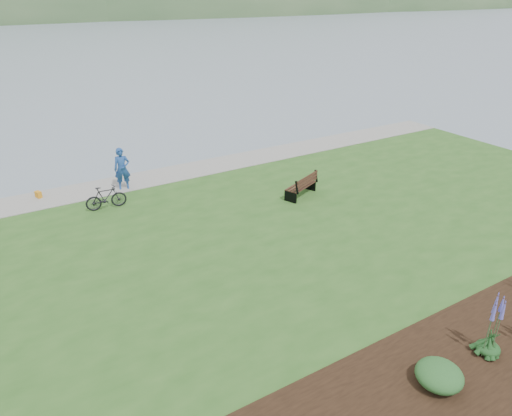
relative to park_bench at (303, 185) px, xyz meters
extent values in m
plane|color=slate|center=(-2.47, -1.22, -0.94)|extent=(600.00, 600.00, 0.00)
cube|color=#28521D|center=(-2.47, -3.22, -0.74)|extent=(34.00, 20.00, 0.40)
cube|color=gray|center=(-2.47, 5.68, -0.53)|extent=(34.00, 2.20, 0.03)
cube|color=black|center=(-0.04, 0.11, -0.05)|extent=(1.85, 1.25, 0.05)
cube|color=black|center=(0.08, -0.20, 0.28)|extent=(1.68, 0.84, 0.55)
cube|color=black|center=(-0.83, -0.23, -0.30)|extent=(0.30, 0.58, 0.48)
cube|color=black|center=(0.74, 0.44, -0.30)|extent=(0.30, 0.58, 0.48)
imported|color=navy|center=(-6.74, 5.05, 0.63)|extent=(0.98, 0.79, 2.35)
imported|color=black|center=(-8.01, 3.29, -0.03)|extent=(0.63, 1.75, 1.03)
cube|color=orange|center=(-10.39, 5.98, -0.38)|extent=(0.29, 0.35, 0.32)
ellipsoid|color=#143918|center=(-1.84, -10.58, -0.35)|extent=(0.62, 0.62, 0.31)
cone|color=#46439D|center=(-1.84, -10.58, 0.75)|extent=(0.36, 0.36, 1.89)
ellipsoid|color=#1E4C21|center=(-3.80, -10.62, -0.22)|extent=(1.12, 1.12, 0.56)
camera|label=1|loc=(-11.63, -15.25, 8.00)|focal=32.00mm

